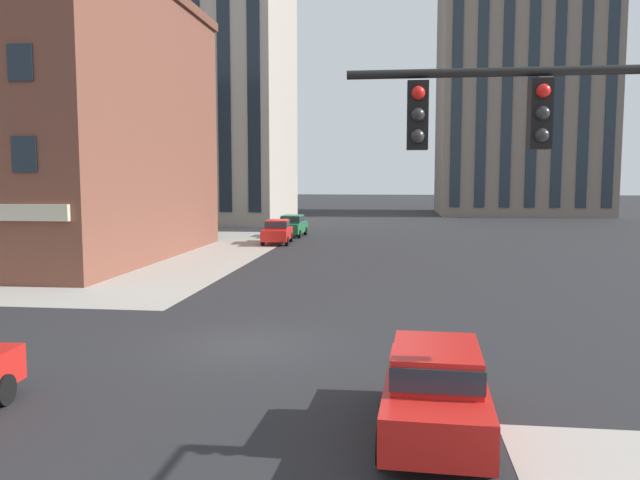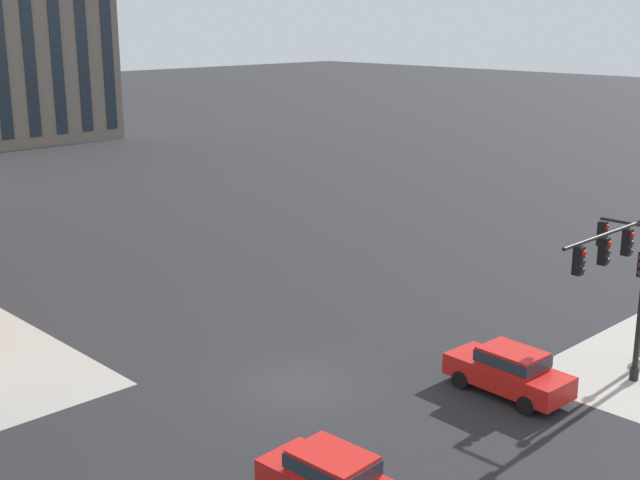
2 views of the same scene
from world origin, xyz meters
name	(u,v)px [view 1 (image 1 of 2)]	position (x,y,z in m)	size (l,w,h in m)	color
ground_plane	(248,345)	(0.00, 0.00, 0.00)	(320.00, 320.00, 0.00)	#262628
sidewalk_far_corner	(13,252)	(-20.00, 20.00, 0.00)	(32.00, 32.00, 0.02)	#A8A399
car_main_northbound_near	(277,231)	(-4.36, 26.82, 0.92)	(2.11, 4.51, 1.68)	red
car_main_northbound_far	(436,386)	(4.81, -5.67, 0.92)	(2.03, 4.47, 1.68)	red
car_main_mid	(292,225)	(-4.25, 32.46, 0.92)	(1.99, 4.45, 1.68)	#1E6B3D
storefront_block_near_corner	(8,123)	(-18.61, 17.96, 7.79)	(19.59, 20.37, 15.57)	brown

